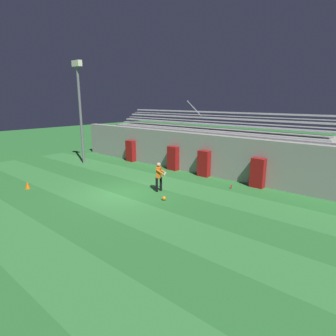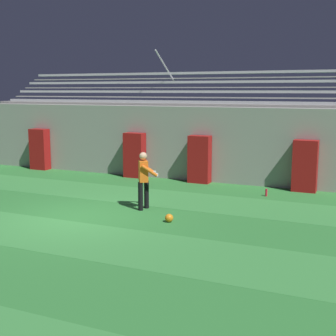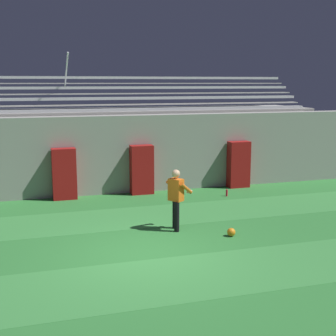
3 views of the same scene
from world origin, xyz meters
name	(u,v)px [view 3 (image 3 of 3)]	position (x,y,z in m)	size (l,w,h in m)	color
ground_plane	(145,255)	(0.00, 0.00, 0.00)	(80.00, 80.00, 0.00)	#2D7533
turf_stripe_mid	(163,279)	(0.00, -1.46, 0.00)	(28.00, 2.27, 0.01)	#38843D
turf_stripe_far	(120,218)	(0.00, 3.07, 0.00)	(28.00, 2.27, 0.01)	#38843D
back_wall	(101,155)	(0.00, 6.50, 1.40)	(24.00, 0.60, 2.80)	#999691
padding_pillar_gate_left	(64,174)	(-1.36, 5.95, 0.88)	(0.81, 0.44, 1.76)	maroon
padding_pillar_gate_right	(142,170)	(1.36, 5.95, 0.88)	(0.81, 0.44, 1.76)	maroon
padding_pillar_far_right	(239,164)	(5.16, 5.95, 0.88)	(0.81, 0.44, 1.76)	maroon
bleacher_stand	(93,145)	(0.00, 8.49, 1.50)	(18.00, 3.35, 5.03)	#999691
goalkeeper	(176,196)	(1.26, 1.59, 0.95)	(0.71, 0.74, 1.67)	black
soccer_ball	(231,232)	(2.47, 0.64, 0.11)	(0.22, 0.22, 0.22)	orange
water_bottle	(227,193)	(4.14, 4.71, 0.12)	(0.07, 0.07, 0.24)	red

